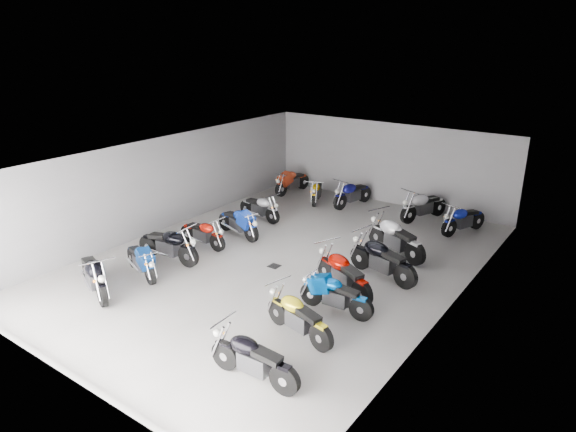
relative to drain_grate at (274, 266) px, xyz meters
name	(u,v)px	position (x,y,z in m)	size (l,w,h in m)	color
ground	(284,260)	(0.00, 0.50, -0.01)	(14.00, 14.00, 0.00)	#A29F99
wall_back	(388,163)	(0.00, 7.50, 1.59)	(10.00, 0.10, 3.20)	slate
wall_left	(167,183)	(-5.00, 0.50, 1.59)	(0.10, 14.00, 3.20)	slate
wall_right	(454,250)	(5.00, 0.50, 1.59)	(0.10, 14.00, 3.20)	slate
ceiling	(284,156)	(0.00, 0.50, 3.21)	(10.00, 14.00, 0.04)	black
drain_grate	(274,266)	(0.00, 0.00, 0.00)	(0.32, 0.32, 0.01)	black
motorcycle_left_a	(94,275)	(-2.78, -4.06, 0.54)	(2.15, 0.99, 0.99)	black
motorcycle_left_b	(141,260)	(-2.66, -2.65, 0.47)	(1.90, 0.77, 0.86)	black
motorcycle_left_c	(169,245)	(-2.74, -1.55, 0.53)	(2.23, 0.49, 0.98)	black
motorcycle_left_d	(203,233)	(-2.74, -0.14, 0.45)	(1.90, 0.38, 0.84)	black
motorcycle_left_e	(239,222)	(-2.40, 1.20, 0.48)	(2.02, 0.59, 0.90)	black
motorcycle_left_f	(260,208)	(-2.84, 2.89, 0.46)	(1.94, 0.45, 0.85)	black
motorcycle_right_a	(253,359)	(2.83, -4.43, 0.49)	(2.07, 0.43, 0.91)	black
motorcycle_right_b	(298,317)	(2.65, -2.62, 0.49)	(2.03, 0.62, 0.90)	black
motorcycle_right_c	(335,295)	(2.78, -1.23, 0.47)	(1.97, 0.41, 0.86)	black
motorcycle_right_d	(343,274)	(2.43, -0.23, 0.53)	(2.10, 1.03, 0.98)	black
motorcycle_right_e	(382,260)	(2.87, 1.15, 0.54)	(2.25, 0.71, 1.00)	black
motorcycle_right_f	(395,238)	(2.51, 2.81, 0.55)	(2.22, 1.01, 1.03)	black
motorcycle_back_a	(292,181)	(-3.83, 6.31, 0.50)	(0.45, 2.09, 0.92)	black
motorcycle_back_b	(317,191)	(-2.28, 5.86, 0.44)	(0.87, 1.75, 0.82)	black
motorcycle_back_c	(352,194)	(-0.87, 6.24, 0.50)	(0.59, 2.11, 0.93)	black
motorcycle_back_e	(423,206)	(2.00, 6.35, 0.53)	(0.94, 2.13, 0.98)	black
motorcycle_back_f	(463,219)	(3.61, 5.88, 0.48)	(0.89, 1.93, 0.89)	black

